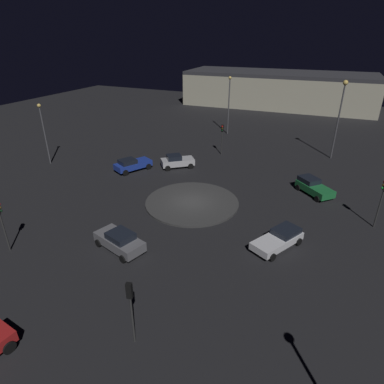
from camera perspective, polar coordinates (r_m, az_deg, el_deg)
The scene contains 15 objects.
ground_plane at distance 31.68m, azimuth -0.00°, elevation -1.95°, with size 117.74×117.74×0.00m, color black.
roundabout_island at distance 31.64m, azimuth -0.00°, elevation -1.81°, with size 9.01×9.01×0.18m, color #383838.
car_green at distance 35.48m, azimuth 20.40°, elevation 0.88°, with size 3.98×4.09×1.48m.
car_white at distance 26.14m, azimuth 14.90°, elevation -7.87°, with size 4.66×3.56×1.28m.
car_blue at distance 39.61m, azimuth -10.40°, elevation 4.77°, with size 4.68×3.55×1.50m.
car_silver at distance 39.95m, azimuth -2.64°, elevation 5.41°, with size 3.83×4.14×1.59m.
car_grey at distance 25.50m, azimuth -12.50°, elevation -8.25°, with size 2.94×4.49×1.52m.
traffic_light_south at distance 30.61m, azimuth 30.24°, elevation -0.34°, with size 0.33×0.38×4.37m.
traffic_light_east at distance 43.89m, azimuth 5.27°, elevation 10.11°, with size 0.37×0.33×4.05m.
traffic_light_northwest at distance 27.36m, azimuth -30.35°, elevation -3.75°, with size 0.39×0.37×4.11m.
traffic_light_west at distance 17.48m, azimuth -10.64°, elevation -18.13°, with size 0.38×0.34×3.97m.
streetlamp_north at distance 43.88m, azimuth -24.45°, elevation 10.13°, with size 0.44×0.44×7.41m.
streetlamp_southeast at distance 45.27m, azimuth 24.49°, elevation 13.37°, with size 0.60×0.60×9.80m.
streetlamp_east at distance 53.21m, azimuth 6.46°, elevation 15.67°, with size 0.46×0.46×8.91m.
store_building at distance 77.75m, azimuth 14.74°, elevation 16.94°, with size 15.41×40.28×7.19m.
Camera 1 is at (-25.46, -11.56, 14.90)m, focal length 30.62 mm.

